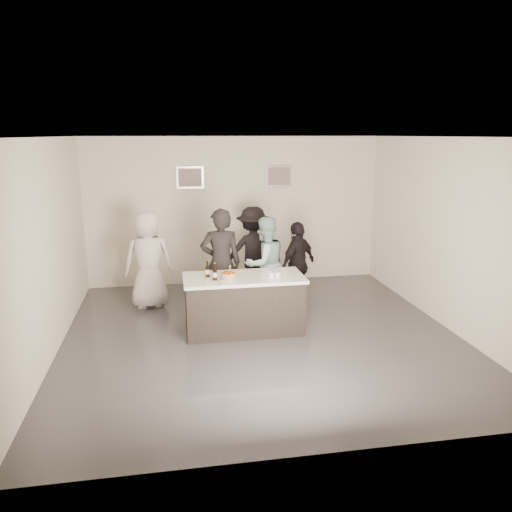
% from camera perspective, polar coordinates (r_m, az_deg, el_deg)
% --- Properties ---
extents(floor, '(6.00, 6.00, 0.00)m').
position_cam_1_polar(floor, '(7.83, 0.64, -9.07)').
color(floor, '#3D3D42').
rests_on(floor, ground).
extents(ceiling, '(6.00, 6.00, 0.00)m').
position_cam_1_polar(ceiling, '(7.22, 0.70, 13.46)').
color(ceiling, white).
extents(wall_back, '(6.00, 0.04, 3.00)m').
position_cam_1_polar(wall_back, '(10.30, -2.41, 5.16)').
color(wall_back, silver).
rests_on(wall_back, ground).
extents(wall_front, '(6.00, 0.04, 3.00)m').
position_cam_1_polar(wall_front, '(4.57, 7.63, -6.03)').
color(wall_front, silver).
rests_on(wall_front, ground).
extents(wall_left, '(0.04, 6.00, 3.00)m').
position_cam_1_polar(wall_left, '(7.45, -22.66, 0.77)').
color(wall_left, silver).
rests_on(wall_left, ground).
extents(wall_right, '(0.04, 6.00, 3.00)m').
position_cam_1_polar(wall_right, '(8.45, 21.11, 2.35)').
color(wall_right, silver).
rests_on(wall_right, ground).
extents(picture_left, '(0.54, 0.04, 0.44)m').
position_cam_1_polar(picture_left, '(10.11, -7.55, 8.89)').
color(picture_left, '#B2B2B7').
rests_on(picture_left, wall_back).
extents(picture_right, '(0.54, 0.04, 0.44)m').
position_cam_1_polar(picture_right, '(10.34, 2.58, 9.10)').
color(picture_right, '#B2B2B7').
rests_on(picture_right, wall_back).
extents(bar_counter, '(1.86, 0.86, 0.90)m').
position_cam_1_polar(bar_counter, '(7.85, -1.40, -5.49)').
color(bar_counter, white).
rests_on(bar_counter, ground).
extents(cake, '(0.22, 0.22, 0.08)m').
position_cam_1_polar(cake, '(7.59, -3.18, -2.33)').
color(cake, '#FFB01A').
rests_on(cake, bar_counter).
extents(beer_bottle_a, '(0.07, 0.07, 0.26)m').
position_cam_1_polar(beer_bottle_a, '(7.68, -5.57, -1.46)').
color(beer_bottle_a, black).
rests_on(beer_bottle_a, bar_counter).
extents(beer_bottle_b, '(0.07, 0.07, 0.26)m').
position_cam_1_polar(beer_bottle_b, '(7.50, -4.73, -1.81)').
color(beer_bottle_b, black).
rests_on(beer_bottle_b, bar_counter).
extents(tumbler_cluster, '(0.19, 0.19, 0.08)m').
position_cam_1_polar(tumbler_cluster, '(7.70, 2.04, -2.06)').
color(tumbler_cluster, gold).
rests_on(tumbler_cluster, bar_counter).
extents(candles, '(0.24, 0.08, 0.01)m').
position_cam_1_polar(candles, '(7.44, -3.79, -2.94)').
color(candles, pink).
rests_on(candles, bar_counter).
extents(person_main_black, '(0.70, 0.47, 1.87)m').
position_cam_1_polar(person_main_black, '(8.36, -4.04, -0.86)').
color(person_main_black, black).
rests_on(person_main_black, ground).
extents(person_main_blue, '(0.99, 0.90, 1.67)m').
position_cam_1_polar(person_main_blue, '(8.71, 1.02, -0.90)').
color(person_main_blue, '#A0CDD1').
rests_on(person_main_blue, ground).
extents(person_guest_left, '(0.89, 0.61, 1.74)m').
position_cam_1_polar(person_guest_left, '(9.04, -12.19, -0.42)').
color(person_guest_left, silver).
rests_on(person_guest_left, ground).
extents(person_guest_right, '(0.94, 0.87, 1.55)m').
position_cam_1_polar(person_guest_right, '(8.93, 4.79, -0.97)').
color(person_guest_right, black).
rests_on(person_guest_right, ground).
extents(person_guest_back, '(1.12, 0.66, 1.71)m').
position_cam_1_polar(person_guest_back, '(9.54, -0.35, 0.55)').
color(person_guest_back, black).
rests_on(person_guest_back, ground).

